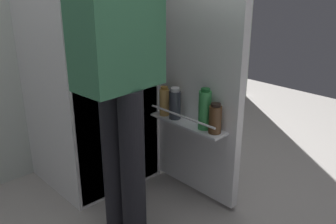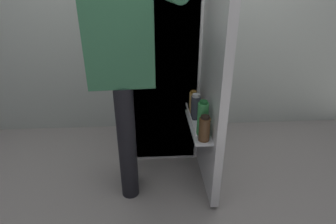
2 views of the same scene
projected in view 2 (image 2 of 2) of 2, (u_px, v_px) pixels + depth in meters
ground_plane at (161, 177)px, 2.07m from camera, size 5.67×5.67×0.00m
refrigerator at (161, 52)px, 2.15m from camera, size 0.68×1.23×1.75m
person at (123, 59)px, 1.56m from camera, size 0.54×0.68×1.63m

